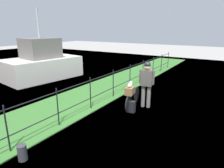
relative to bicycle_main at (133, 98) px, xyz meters
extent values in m
plane|color=#9E9993|center=(-0.99, -0.86, -0.33)|extent=(60.00, 60.00, 0.00)
cube|color=#38702D|center=(-0.99, 2.11, -0.31)|extent=(27.00, 2.40, 0.03)
cylinder|color=black|center=(-3.99, 1.15, 0.26)|extent=(0.04, 0.04, 1.17)
cylinder|color=black|center=(-2.49, 1.15, 0.26)|extent=(0.04, 0.04, 1.17)
cylinder|color=black|center=(-0.99, 1.15, 0.26)|extent=(0.04, 0.04, 1.17)
cylinder|color=black|center=(0.51, 1.15, 0.26)|extent=(0.04, 0.04, 1.17)
cylinder|color=black|center=(2.01, 1.15, 0.26)|extent=(0.04, 0.04, 1.17)
cylinder|color=black|center=(3.51, 1.15, 0.26)|extent=(0.04, 0.04, 1.17)
cylinder|color=black|center=(5.01, 1.15, 0.26)|extent=(0.04, 0.04, 1.17)
cylinder|color=black|center=(6.51, 1.15, 0.26)|extent=(0.04, 0.04, 1.17)
cylinder|color=black|center=(8.01, 1.15, 0.26)|extent=(0.04, 0.04, 1.17)
cylinder|color=black|center=(-0.99, 1.15, 0.09)|extent=(18.00, 0.03, 0.03)
cylinder|color=black|center=(-0.99, 1.15, 0.73)|extent=(18.00, 0.03, 0.03)
cylinder|color=black|center=(0.55, 0.11, -0.02)|extent=(0.61, 0.16, 0.61)
cylinder|color=black|center=(-0.51, -0.10, -0.02)|extent=(0.61, 0.16, 0.61)
cylinder|color=#2D2D33|center=(0.02, 0.00, 0.15)|extent=(0.83, 0.20, 0.04)
cube|color=black|center=(-0.39, -0.07, 0.18)|extent=(0.21, 0.13, 0.06)
cube|color=slate|center=(-0.39, -0.07, 0.28)|extent=(0.38, 0.22, 0.02)
cube|color=brown|center=(-0.39, -0.07, 0.41)|extent=(0.42, 0.33, 0.26)
ellipsoid|color=silver|center=(-0.39, -0.07, 0.61)|extent=(0.30, 0.19, 0.13)
sphere|color=silver|center=(-0.27, -0.05, 0.67)|extent=(0.11, 0.11, 0.11)
cylinder|color=slate|center=(0.24, -0.31, 0.08)|extent=(0.14, 0.14, 0.82)
cylinder|color=slate|center=(0.27, -0.51, 0.08)|extent=(0.14, 0.14, 0.82)
cube|color=#4C4742|center=(0.25, -0.41, 0.77)|extent=(0.33, 0.44, 0.56)
cylinder|color=#4C4742|center=(0.21, -0.19, 0.80)|extent=(0.10, 0.10, 0.50)
cylinder|color=#4C4742|center=(0.29, -0.63, 0.80)|extent=(0.10, 0.10, 0.50)
sphere|color=tan|center=(0.25, -0.41, 1.16)|extent=(0.22, 0.22, 0.22)
sphere|color=black|center=(0.25, -0.41, 1.24)|extent=(0.23, 0.23, 0.23)
cube|color=black|center=(-0.44, -0.17, -0.13)|extent=(0.21, 0.30, 0.40)
cylinder|color=#38383D|center=(-4.00, 0.65, -0.15)|extent=(0.20, 0.20, 0.36)
cube|color=silver|center=(1.08, 6.34, 0.26)|extent=(4.35, 2.88, 1.18)
cube|color=slate|center=(1.08, 6.34, 1.40)|extent=(2.00, 1.87, 1.10)
cylinder|color=#B2B2B2|center=(1.08, 6.34, 2.75)|extent=(0.10, 0.10, 1.60)
camera|label=1|loc=(-6.03, -2.96, 2.45)|focal=31.21mm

